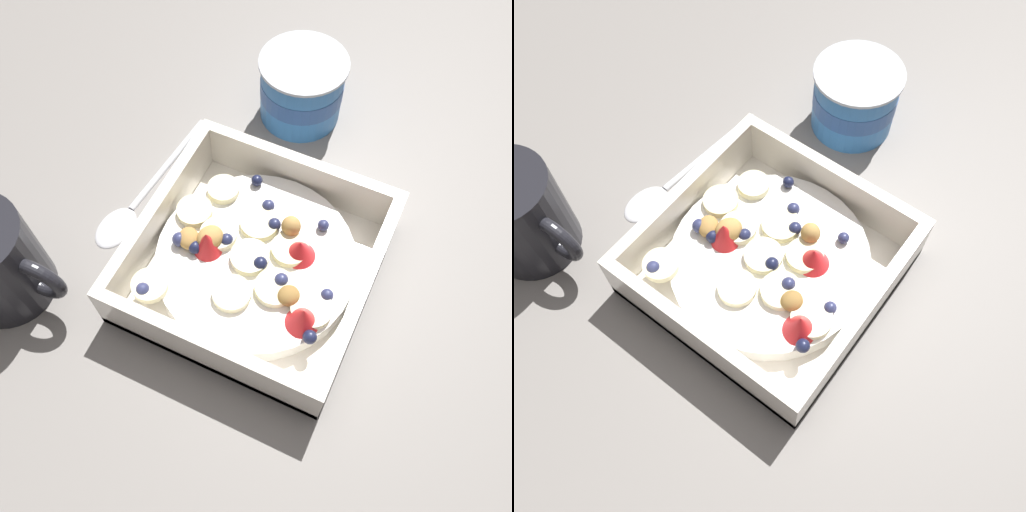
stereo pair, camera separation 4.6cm
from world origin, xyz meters
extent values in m
plane|color=gray|center=(0.00, 0.00, 0.00)|extent=(2.40, 2.40, 0.00)
cube|color=white|center=(0.01, -0.02, 0.01)|extent=(0.19, 0.19, 0.01)
cube|color=white|center=(0.01, -0.11, 0.03)|extent=(0.19, 0.01, 0.06)
cube|color=white|center=(0.01, 0.08, 0.03)|extent=(0.19, 0.01, 0.06)
cube|color=white|center=(-0.08, -0.02, 0.03)|extent=(0.01, 0.17, 0.06)
cube|color=white|center=(0.10, -0.02, 0.03)|extent=(0.01, 0.17, 0.06)
cylinder|color=white|center=(0.01, -0.02, 0.02)|extent=(0.17, 0.17, 0.02)
cylinder|color=beige|center=(0.03, 0.00, 0.03)|extent=(0.04, 0.04, 0.01)
cylinder|color=beige|center=(-0.06, 0.00, 0.03)|extent=(0.04, 0.04, 0.01)
cylinder|color=#F4EAB7|center=(-0.04, 0.03, 0.03)|extent=(0.03, 0.03, 0.01)
cylinder|color=#F4EAB7|center=(0.01, -0.06, 0.03)|extent=(0.03, 0.03, 0.01)
cylinder|color=#F4EAB7|center=(-0.06, -0.08, 0.03)|extent=(0.04, 0.04, 0.01)
cylinder|color=#F7EFC6|center=(0.01, -0.02, 0.03)|extent=(0.05, 0.05, 0.01)
cylinder|color=beige|center=(0.00, 0.01, 0.03)|extent=(0.04, 0.04, 0.01)
cylinder|color=#F4EAB7|center=(0.04, -0.04, 0.03)|extent=(0.04, 0.04, 0.01)
cylinder|color=#F7EFC6|center=(0.07, -0.04, 0.03)|extent=(0.04, 0.04, 0.01)
cylinder|color=#F7EFC6|center=(-0.03, -0.01, 0.03)|extent=(0.03, 0.03, 0.01)
cone|color=red|center=(0.04, 0.00, 0.04)|extent=(0.03, 0.03, 0.02)
cone|color=red|center=(-0.03, -0.03, 0.04)|extent=(0.03, 0.03, 0.02)
cone|color=red|center=(0.07, -0.06, 0.04)|extent=(0.03, 0.03, 0.02)
sphere|color=#23284C|center=(0.01, 0.02, 0.03)|extent=(0.01, 0.01, 0.01)
sphere|color=#191E3D|center=(-0.02, 0.05, 0.03)|extent=(0.01, 0.01, 0.01)
sphere|color=navy|center=(-0.06, -0.09, 0.03)|extent=(0.01, 0.01, 0.01)
sphere|color=navy|center=(0.00, 0.03, 0.03)|extent=(0.01, 0.01, 0.01)
sphere|color=#191E3D|center=(0.08, -0.07, 0.03)|extent=(0.01, 0.01, 0.01)
sphere|color=#191E3D|center=(0.02, -0.02, 0.03)|extent=(0.01, 0.01, 0.01)
sphere|color=#191E3D|center=(-0.04, -0.03, 0.03)|extent=(0.01, 0.01, 0.01)
sphere|color=navy|center=(-0.05, -0.03, 0.04)|extent=(0.01, 0.01, 0.01)
sphere|color=navy|center=(0.04, -0.03, 0.03)|extent=(0.01, 0.01, 0.01)
sphere|color=navy|center=(0.05, 0.03, 0.03)|extent=(0.01, 0.01, 0.01)
sphere|color=#23284C|center=(-0.02, -0.02, 0.03)|extent=(0.01, 0.01, 0.01)
sphere|color=navy|center=(0.08, -0.03, 0.03)|extent=(0.01, 0.01, 0.01)
ellipsoid|color=olive|center=(0.05, -0.04, 0.04)|extent=(0.02, 0.02, 0.01)
ellipsoid|color=tan|center=(-0.03, -0.02, 0.04)|extent=(0.03, 0.03, 0.02)
ellipsoid|color=tan|center=(0.03, 0.02, 0.04)|extent=(0.02, 0.02, 0.02)
ellipsoid|color=#AD7F42|center=(-0.05, -0.03, 0.04)|extent=(0.03, 0.03, 0.01)
ellipsoid|color=silver|center=(-0.13, -0.03, 0.00)|extent=(0.04, 0.05, 0.01)
cylinder|color=silver|center=(-0.12, 0.06, 0.00)|extent=(0.02, 0.13, 0.01)
cylinder|color=#3370B7|center=(-0.03, 0.17, 0.03)|extent=(0.08, 0.08, 0.07)
cylinder|color=#2D5193|center=(-0.03, 0.17, 0.04)|extent=(0.08, 0.08, 0.02)
cylinder|color=#B7BCC6|center=(-0.03, 0.17, 0.07)|extent=(0.09, 0.09, 0.00)
torus|color=black|center=(-0.13, -0.12, 0.05)|extent=(0.05, 0.01, 0.05)
camera|label=1|loc=(0.10, -0.22, 0.44)|focal=38.80mm
camera|label=2|loc=(0.14, -0.19, 0.44)|focal=38.80mm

